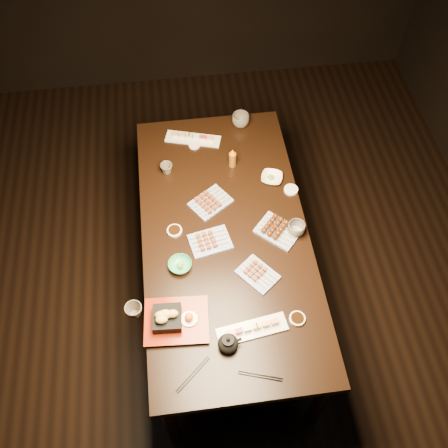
{
  "coord_description": "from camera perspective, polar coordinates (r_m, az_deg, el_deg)",
  "views": [
    {
      "loc": [
        -0.12,
        -1.2,
        3.01
      ],
      "look_at": [
        0.08,
        0.32,
        0.77
      ],
      "focal_mm": 40.0,
      "sensor_mm": 36.0,
      "label": 1
    }
  ],
  "objects": [
    {
      "name": "teapot",
      "position": [
        2.37,
        0.47,
        -13.4
      ],
      "size": [
        0.13,
        0.13,
        0.1
      ],
      "primitive_type": null,
      "rotation": [
        0.0,
        0.0,
        0.14
      ],
      "color": "black",
      "rests_on": "dining_table"
    },
    {
      "name": "sauce_dish_east",
      "position": [
        2.9,
        7.66,
        3.9
      ],
      "size": [
        0.11,
        0.11,
        0.01
      ],
      "primitive_type": "cylinder",
      "rotation": [
        0.0,
        0.0,
        -0.58
      ],
      "color": "white",
      "rests_on": "dining_table"
    },
    {
      "name": "sauce_dish_se",
      "position": [
        2.48,
        8.37,
        -10.65
      ],
      "size": [
        0.11,
        0.11,
        0.01
      ],
      "primitive_type": "cylinder",
      "rotation": [
        0.0,
        0.0,
        -0.56
      ],
      "color": "white",
      "rests_on": "dining_table"
    },
    {
      "name": "edamame_bowl_cream",
      "position": [
        2.93,
        5.48,
        5.27
      ],
      "size": [
        0.16,
        0.16,
        0.03
      ],
      "primitive_type": "imported",
      "rotation": [
        0.0,
        0.0,
        -0.35
      ],
      "color": "#FCF1CE",
      "rests_on": "dining_table"
    },
    {
      "name": "teacup_near_left",
      "position": [
        2.48,
        -10.24,
        -9.75
      ],
      "size": [
        0.12,
        0.12,
        0.08
      ],
      "primitive_type": "imported",
      "rotation": [
        0.0,
        0.0,
        -0.54
      ],
      "color": "brown",
      "rests_on": "dining_table"
    },
    {
      "name": "yakitori_plate_center",
      "position": [
        2.65,
        -1.61,
        -1.81
      ],
      "size": [
        0.24,
        0.2,
        0.05
      ],
      "primitive_type": null,
      "rotation": [
        0.0,
        0.0,
        0.2
      ],
      "color": "#828EB6",
      "rests_on": "dining_table"
    },
    {
      "name": "chopsticks_se",
      "position": [
        2.37,
        4.16,
        -16.92
      ],
      "size": [
        0.2,
        0.08,
        0.01
      ],
      "primitive_type": null,
      "rotation": [
        0.0,
        0.0,
        -0.31
      ],
      "color": "black",
      "rests_on": "dining_table"
    },
    {
      "name": "teacup_far_left",
      "position": [
        2.96,
        -6.57,
        6.32
      ],
      "size": [
        0.09,
        0.09,
        0.07
      ],
      "primitive_type": "imported",
      "rotation": [
        0.0,
        0.0,
        -0.32
      ],
      "color": "brown",
      "rests_on": "dining_table"
    },
    {
      "name": "edamame_bowl_green",
      "position": [
        2.59,
        -5.04,
        -4.7
      ],
      "size": [
        0.16,
        0.16,
        0.04
      ],
      "primitive_type": "imported",
      "rotation": [
        0.0,
        0.0,
        -0.45
      ],
      "color": "#349E60",
      "rests_on": "dining_table"
    },
    {
      "name": "teacup_far_right",
      "position": [
        3.2,
        1.91,
        11.78
      ],
      "size": [
        0.11,
        0.11,
        0.09
      ],
      "primitive_type": "imported",
      "rotation": [
        0.0,
        0.0,
        0.02
      ],
      "color": "brown",
      "rests_on": "dining_table"
    },
    {
      "name": "ground",
      "position": [
        3.24,
        -0.65,
        -12.52
      ],
      "size": [
        5.0,
        5.0,
        0.0
      ],
      "primitive_type": "plane",
      "color": "black",
      "rests_on": "ground"
    },
    {
      "name": "sauce_dish_west",
      "position": [
        2.72,
        -5.68,
        -0.78
      ],
      "size": [
        0.1,
        0.1,
        0.01
      ],
      "primitive_type": "cylinder",
      "rotation": [
        0.0,
        0.0,
        -0.31
      ],
      "color": "white",
      "rests_on": "dining_table"
    },
    {
      "name": "sauce_dish_nw",
      "position": [
        3.11,
        -3.41,
        9.01
      ],
      "size": [
        0.1,
        0.1,
        0.01
      ],
      "primitive_type": "cylinder",
      "rotation": [
        0.0,
        0.0,
        -0.58
      ],
      "color": "white",
      "rests_on": "dining_table"
    },
    {
      "name": "tempura_tray",
      "position": [
        2.42,
        -5.53,
        -10.58
      ],
      "size": [
        0.32,
        0.27,
        0.11
      ],
      "primitive_type": null,
      "rotation": [
        0.0,
        0.0,
        -0.07
      ],
      "color": "black",
      "rests_on": "dining_table"
    },
    {
      "name": "dining_table",
      "position": [
        3.02,
        0.12,
        -5.0
      ],
      "size": [
        1.28,
        1.96,
        0.75
      ],
      "primitive_type": "cube",
      "rotation": [
        0.0,
        0.0,
        -0.23
      ],
      "color": "black",
      "rests_on": "ground"
    },
    {
      "name": "sushi_platter_near",
      "position": [
        2.43,
        3.25,
        -11.8
      ],
      "size": [
        0.35,
        0.14,
        0.04
      ],
      "primitive_type": null,
      "rotation": [
        0.0,
        0.0,
        0.14
      ],
      "color": "white",
      "rests_on": "dining_table"
    },
    {
      "name": "tsukune_plate",
      "position": [
        2.7,
        6.23,
        -0.56
      ],
      "size": [
        0.27,
        0.27,
        0.06
      ],
      "primitive_type": null,
      "rotation": [
        0.0,
        0.0,
        -0.74
      ],
      "color": "#828EB6",
      "rests_on": "dining_table"
    },
    {
      "name": "teacup_mid_right",
      "position": [
        2.7,
        8.26,
        -0.53
      ],
      "size": [
        0.13,
        0.13,
        0.08
      ],
      "primitive_type": "imported",
      "rotation": [
        0.0,
        0.0,
        -0.38
      ],
      "color": "brown",
      "rests_on": "dining_table"
    },
    {
      "name": "sushi_platter_far",
      "position": [
        3.13,
        -3.58,
        9.87
      ],
      "size": [
        0.35,
        0.19,
        0.04
      ],
      "primitive_type": null,
      "rotation": [
        0.0,
        0.0,
        2.86
      ],
      "color": "white",
      "rests_on": "dining_table"
    },
    {
      "name": "yakitori_plate_left",
      "position": [
        2.8,
        -1.56,
        2.72
      ],
      "size": [
        0.27,
        0.25,
        0.06
      ],
      "primitive_type": null,
      "rotation": [
        0.0,
        0.0,
        0.6
      ],
      "color": "#828EB6",
      "rests_on": "dining_table"
    },
    {
      "name": "chopsticks_near",
      "position": [
        2.37,
        -3.58,
        -16.77
      ],
      "size": [
        0.17,
        0.16,
        0.01
      ],
      "primitive_type": null,
      "rotation": [
        0.0,
        0.0,
        0.73
      ],
      "color": "black",
      "rests_on": "dining_table"
    },
    {
      "name": "condiment_bottle",
      "position": [
        2.95,
        0.98,
        7.59
      ],
      "size": [
        0.04,
        0.04,
        0.13
      ],
      "primitive_type": "cylinder",
      "rotation": [
        0.0,
        0.0,
        -0.02
      ],
      "color": "brown",
      "rests_on": "dining_table"
    },
    {
      "name": "yakitori_plate_right",
      "position": [
        2.56,
        3.89,
        -5.57
      ],
      "size": [
        0.23,
        0.24,
        0.05
      ],
      "primitive_type": null,
      "rotation": [
        0.0,
        0.0,
        -0.89
      ],
      "color": "#828EB6",
      "rests_on": "dining_table"
    }
  ]
}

